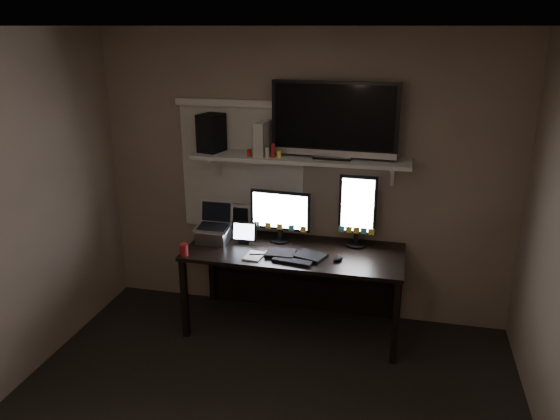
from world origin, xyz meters
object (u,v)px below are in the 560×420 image
(monitor_portrait, at_px, (357,211))
(game_console, at_px, (262,138))
(mouse, at_px, (338,258))
(cup, at_px, (184,250))
(tv, at_px, (334,120))
(laptop, at_px, (213,224))
(monitor_landscape, at_px, (280,216))
(speaker, at_px, (211,133))
(desk, at_px, (297,264))
(keyboard, at_px, (295,255))
(tablet, at_px, (244,232))

(monitor_portrait, xyz_separation_m, game_console, (-0.81, -0.02, 0.58))
(monitor_portrait, bearing_deg, mouse, -105.00)
(cup, bearing_deg, monitor_portrait, 21.34)
(tv, bearing_deg, laptop, -166.08)
(monitor_landscape, relative_size, speaker, 1.64)
(desk, distance_m, mouse, 0.50)
(mouse, relative_size, laptop, 0.30)
(laptop, bearing_deg, mouse, -6.91)
(tv, height_order, speaker, tv)
(monitor_portrait, xyz_separation_m, cup, (-1.34, -0.52, -0.26))
(desk, height_order, tv, tv)
(monitor_portrait, distance_m, cup, 1.46)
(monitor_landscape, height_order, keyboard, monitor_landscape)
(tablet, bearing_deg, monitor_landscape, 19.23)
(mouse, relative_size, speaker, 0.31)
(desk, height_order, keyboard, keyboard)
(keyboard, relative_size, cup, 4.97)
(monitor_portrait, xyz_separation_m, tv, (-0.22, 0.00, 0.74))
(keyboard, distance_m, speaker, 1.26)
(mouse, bearing_deg, desk, 166.07)
(tablet, height_order, tv, tv)
(mouse, relative_size, tv, 0.10)
(desk, bearing_deg, tablet, -172.82)
(keyboard, distance_m, mouse, 0.35)
(monitor_portrait, xyz_separation_m, laptop, (-1.21, -0.20, -0.15))
(tv, bearing_deg, game_console, -175.21)
(tablet, xyz_separation_m, laptop, (-0.27, -0.04, 0.07))
(speaker, bearing_deg, monitor_landscape, 8.97)
(monitor_landscape, height_order, speaker, speaker)
(monitor_landscape, height_order, monitor_portrait, monitor_portrait)
(desk, height_order, monitor_landscape, monitor_landscape)
(laptop, xyz_separation_m, speaker, (-0.06, 0.21, 0.74))
(monitor_landscape, distance_m, mouse, 0.65)
(tablet, bearing_deg, monitor_portrait, 8.59)
(monitor_landscape, bearing_deg, desk, -12.68)
(tv, distance_m, speaker, 1.05)
(keyboard, relative_size, laptop, 1.47)
(desk, bearing_deg, laptop, -172.00)
(tablet, xyz_separation_m, speaker, (-0.32, 0.16, 0.81))
(keyboard, distance_m, cup, 0.91)
(desk, distance_m, tv, 1.27)
(keyboard, height_order, game_console, game_console)
(keyboard, xyz_separation_m, mouse, (0.35, -0.00, 0.00))
(monitor_landscape, height_order, tablet, monitor_landscape)
(cup, relative_size, tv, 0.10)
(desk, bearing_deg, game_console, 166.86)
(game_console, bearing_deg, tablet, -129.73)
(monitor_portrait, xyz_separation_m, tablet, (-0.94, -0.15, -0.22))
(speaker, bearing_deg, tv, 13.77)
(mouse, relative_size, game_console, 0.36)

